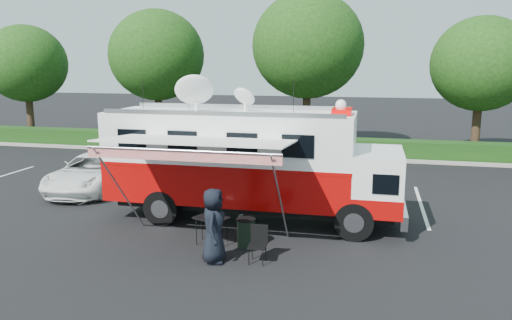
{
  "coord_description": "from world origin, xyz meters",
  "views": [
    {
      "loc": [
        3.66,
        -15.09,
        5.05
      ],
      "look_at": [
        0.0,
        0.5,
        1.9
      ],
      "focal_mm": 35.0,
      "sensor_mm": 36.0,
      "label": 1
    }
  ],
  "objects_px": {
    "command_truck": "(250,162)",
    "white_suv": "(94,190)",
    "trash_bin": "(246,232)",
    "folding_table": "(212,219)"
  },
  "relations": [
    {
      "from": "white_suv",
      "to": "trash_bin",
      "type": "height_order",
      "value": "trash_bin"
    },
    {
      "from": "white_suv",
      "to": "trash_bin",
      "type": "xyz_separation_m",
      "value": [
        7.52,
        -4.7,
        0.4
      ]
    },
    {
      "from": "command_truck",
      "to": "white_suv",
      "type": "relative_size",
      "value": 1.82
    },
    {
      "from": "folding_table",
      "to": "white_suv",
      "type": "bearing_deg",
      "value": 144.25
    },
    {
      "from": "command_truck",
      "to": "white_suv",
      "type": "xyz_separation_m",
      "value": [
        -7.06,
        2.38,
        -1.93
      ]
    },
    {
      "from": "command_truck",
      "to": "trash_bin",
      "type": "relative_size",
      "value": 11.69
    },
    {
      "from": "command_truck",
      "to": "folding_table",
      "type": "xyz_separation_m",
      "value": [
        -0.54,
        -2.31,
        -1.2
      ]
    },
    {
      "from": "folding_table",
      "to": "trash_bin",
      "type": "bearing_deg",
      "value": -0.28
    },
    {
      "from": "command_truck",
      "to": "trash_bin",
      "type": "height_order",
      "value": "command_truck"
    },
    {
      "from": "command_truck",
      "to": "trash_bin",
      "type": "xyz_separation_m",
      "value": [
        0.46,
        -2.31,
        -1.52
      ]
    }
  ]
}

